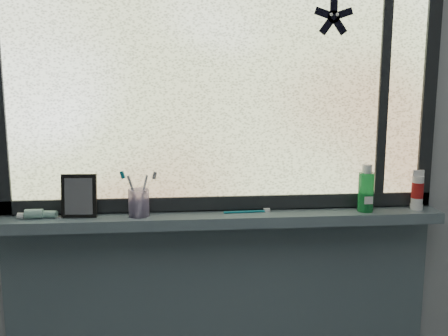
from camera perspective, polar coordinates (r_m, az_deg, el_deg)
name	(u,v)px	position (r m, az deg, el deg)	size (l,w,h in m)	color
wall_back	(221,148)	(1.85, -0.39, 2.28)	(3.00, 0.01, 2.50)	#9EA3A8
windowsill	(222,219)	(1.82, -0.18, -5.84)	(1.62, 0.14, 0.04)	#50626A
window_pane	(221,71)	(1.81, -0.34, 11.01)	(1.50, 0.01, 1.00)	silver
frame_bottom	(221,202)	(1.86, -0.31, -3.96)	(1.60, 0.03, 0.05)	black
frame_right	(430,72)	(2.03, 22.46, 10.15)	(0.05, 0.03, 1.10)	black
frame_mullion	(384,71)	(1.95, 17.83, 10.46)	(0.04, 0.03, 1.00)	black
starfish_sticker	(334,17)	(1.89, 12.41, 16.52)	(0.15, 0.02, 0.15)	black
vanity_mirror	(79,196)	(1.83, -16.23, -3.06)	(0.12, 0.06, 0.15)	black
toothpaste_tube	(40,214)	(1.87, -20.29, -4.92)	(0.19, 0.04, 0.03)	silver
toothbrush_cup	(139,203)	(1.80, -9.72, -3.94)	(0.07, 0.07, 0.10)	#AC9CCE
toothbrush_lying	(244,211)	(1.83, 2.33, -4.96)	(0.19, 0.02, 0.01)	#0D6B7C
mouthwash_bottle	(366,188)	(1.91, 15.94, -2.22)	(0.06, 0.06, 0.14)	green
cream_tube	(418,188)	(2.00, 21.24, -2.19)	(0.04, 0.04, 0.11)	silver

